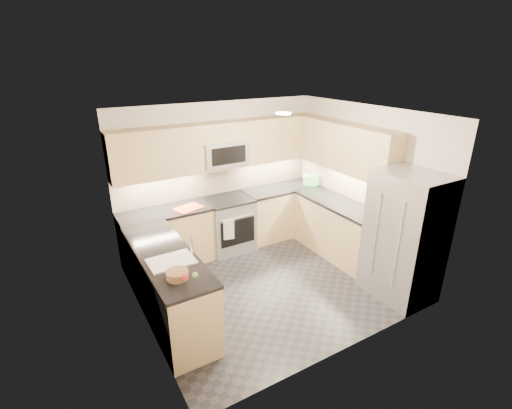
% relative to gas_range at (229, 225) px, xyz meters
% --- Properties ---
extents(floor, '(3.60, 3.20, 0.00)m').
position_rel_gas_range_xyz_m(floor, '(0.00, -1.28, -0.46)').
color(floor, black).
rests_on(floor, ground).
extents(ceiling, '(3.60, 3.20, 0.02)m').
position_rel_gas_range_xyz_m(ceiling, '(0.00, -1.28, 2.04)').
color(ceiling, beige).
rests_on(ceiling, wall_back).
extents(wall_back, '(3.60, 0.02, 2.50)m').
position_rel_gas_range_xyz_m(wall_back, '(0.00, 0.32, 0.79)').
color(wall_back, beige).
rests_on(wall_back, floor).
extents(wall_front, '(3.60, 0.02, 2.50)m').
position_rel_gas_range_xyz_m(wall_front, '(0.00, -2.88, 0.79)').
color(wall_front, beige).
rests_on(wall_front, floor).
extents(wall_left, '(0.02, 3.20, 2.50)m').
position_rel_gas_range_xyz_m(wall_left, '(-1.80, -1.28, 0.79)').
color(wall_left, beige).
rests_on(wall_left, floor).
extents(wall_right, '(0.02, 3.20, 2.50)m').
position_rel_gas_range_xyz_m(wall_right, '(1.80, -1.28, 0.79)').
color(wall_right, beige).
rests_on(wall_right, floor).
extents(base_cab_back_left, '(1.42, 0.60, 0.90)m').
position_rel_gas_range_xyz_m(base_cab_back_left, '(-1.09, 0.02, -0.01)').
color(base_cab_back_left, '#D0B37D').
rests_on(base_cab_back_left, floor).
extents(base_cab_back_right, '(1.42, 0.60, 0.90)m').
position_rel_gas_range_xyz_m(base_cab_back_right, '(1.09, 0.02, -0.01)').
color(base_cab_back_right, '#D0B37D').
rests_on(base_cab_back_right, floor).
extents(base_cab_right, '(0.60, 1.70, 0.90)m').
position_rel_gas_range_xyz_m(base_cab_right, '(1.50, -1.12, -0.01)').
color(base_cab_right, '#D0B37D').
rests_on(base_cab_right, floor).
extents(base_cab_peninsula, '(0.60, 2.00, 0.90)m').
position_rel_gas_range_xyz_m(base_cab_peninsula, '(-1.50, -1.28, -0.01)').
color(base_cab_peninsula, '#D0B37D').
rests_on(base_cab_peninsula, floor).
extents(countertop_back_left, '(1.42, 0.63, 0.04)m').
position_rel_gas_range_xyz_m(countertop_back_left, '(-1.09, 0.02, 0.47)').
color(countertop_back_left, black).
rests_on(countertop_back_left, base_cab_back_left).
extents(countertop_back_right, '(1.42, 0.63, 0.04)m').
position_rel_gas_range_xyz_m(countertop_back_right, '(1.09, 0.02, 0.47)').
color(countertop_back_right, black).
rests_on(countertop_back_right, base_cab_back_right).
extents(countertop_right, '(0.63, 1.70, 0.04)m').
position_rel_gas_range_xyz_m(countertop_right, '(1.50, -1.12, 0.47)').
color(countertop_right, black).
rests_on(countertop_right, base_cab_right).
extents(countertop_peninsula, '(0.63, 2.00, 0.04)m').
position_rel_gas_range_xyz_m(countertop_peninsula, '(-1.50, -1.28, 0.47)').
color(countertop_peninsula, black).
rests_on(countertop_peninsula, base_cab_peninsula).
extents(upper_cab_back, '(3.60, 0.35, 0.75)m').
position_rel_gas_range_xyz_m(upper_cab_back, '(0.00, 0.15, 1.37)').
color(upper_cab_back, '#D0B37D').
rests_on(upper_cab_back, wall_back).
extents(upper_cab_right, '(0.35, 1.95, 0.75)m').
position_rel_gas_range_xyz_m(upper_cab_right, '(1.62, -1.00, 1.37)').
color(upper_cab_right, '#D0B37D').
rests_on(upper_cab_right, wall_right).
extents(backsplash_back, '(3.60, 0.01, 0.51)m').
position_rel_gas_range_xyz_m(backsplash_back, '(0.00, 0.32, 0.74)').
color(backsplash_back, '#C2A68C').
rests_on(backsplash_back, wall_back).
extents(backsplash_right, '(0.01, 2.30, 0.51)m').
position_rel_gas_range_xyz_m(backsplash_right, '(1.80, -0.82, 0.74)').
color(backsplash_right, '#C2A68C').
rests_on(backsplash_right, wall_right).
extents(gas_range, '(0.76, 0.65, 0.91)m').
position_rel_gas_range_xyz_m(gas_range, '(0.00, 0.00, 0.00)').
color(gas_range, '#A2A5AA').
rests_on(gas_range, floor).
extents(range_cooktop, '(0.76, 0.65, 0.03)m').
position_rel_gas_range_xyz_m(range_cooktop, '(0.00, 0.00, 0.46)').
color(range_cooktop, black).
rests_on(range_cooktop, gas_range).
extents(oven_door_glass, '(0.62, 0.02, 0.45)m').
position_rel_gas_range_xyz_m(oven_door_glass, '(0.00, -0.33, -0.01)').
color(oven_door_glass, black).
rests_on(oven_door_glass, gas_range).
extents(oven_handle, '(0.60, 0.02, 0.02)m').
position_rel_gas_range_xyz_m(oven_handle, '(0.00, -0.35, 0.26)').
color(oven_handle, '#B2B5BA').
rests_on(oven_handle, gas_range).
extents(microwave, '(0.76, 0.40, 0.40)m').
position_rel_gas_range_xyz_m(microwave, '(0.00, 0.12, 1.24)').
color(microwave, '#ABAEB3').
rests_on(microwave, upper_cab_back).
extents(microwave_door, '(0.60, 0.01, 0.28)m').
position_rel_gas_range_xyz_m(microwave_door, '(0.00, -0.08, 1.24)').
color(microwave_door, black).
rests_on(microwave_door, microwave).
extents(refrigerator, '(0.70, 0.90, 1.80)m').
position_rel_gas_range_xyz_m(refrigerator, '(1.45, -2.43, 0.45)').
color(refrigerator, '#9EA2A6').
rests_on(refrigerator, floor).
extents(fridge_handle_left, '(0.02, 0.02, 1.20)m').
position_rel_gas_range_xyz_m(fridge_handle_left, '(1.08, -2.61, 0.49)').
color(fridge_handle_left, '#B2B5BA').
rests_on(fridge_handle_left, refrigerator).
extents(fridge_handle_right, '(0.02, 0.02, 1.20)m').
position_rel_gas_range_xyz_m(fridge_handle_right, '(1.08, -2.25, 0.49)').
color(fridge_handle_right, '#B2B5BA').
rests_on(fridge_handle_right, refrigerator).
extents(sink_basin, '(0.52, 0.38, 0.16)m').
position_rel_gas_range_xyz_m(sink_basin, '(-1.50, -1.53, 0.42)').
color(sink_basin, white).
rests_on(sink_basin, base_cab_peninsula).
extents(faucet, '(0.03, 0.03, 0.28)m').
position_rel_gas_range_xyz_m(faucet, '(-1.24, -1.53, 0.62)').
color(faucet, silver).
rests_on(faucet, countertop_peninsula).
extents(utensil_bowl, '(0.34, 0.34, 0.17)m').
position_rel_gas_range_xyz_m(utensil_bowl, '(1.69, -0.10, 0.57)').
color(utensil_bowl, '#59C755').
rests_on(utensil_bowl, countertop_back_right).
extents(cutting_board, '(0.48, 0.39, 0.01)m').
position_rel_gas_range_xyz_m(cutting_board, '(-0.73, -0.08, 0.49)').
color(cutting_board, '#E04A15').
rests_on(cutting_board, countertop_back_left).
extents(fruit_basket, '(0.27, 0.27, 0.09)m').
position_rel_gas_range_xyz_m(fruit_basket, '(-1.55, -1.89, 0.53)').
color(fruit_basket, olive).
rests_on(fruit_basket, countertop_peninsula).
extents(fruit_apple, '(0.07, 0.07, 0.07)m').
position_rel_gas_range_xyz_m(fruit_apple, '(-1.53, -2.08, 0.60)').
color(fruit_apple, red).
rests_on(fruit_apple, fruit_basket).
extents(fruit_pear, '(0.07, 0.07, 0.07)m').
position_rel_gas_range_xyz_m(fruit_pear, '(-1.43, -2.10, 0.60)').
color(fruit_pear, '#6BB44D').
rests_on(fruit_pear, fruit_basket).
extents(dish_towel_check, '(0.18, 0.05, 0.34)m').
position_rel_gas_range_xyz_m(dish_towel_check, '(-0.19, -0.37, 0.10)').
color(dish_towel_check, white).
rests_on(dish_towel_check, oven_handle).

